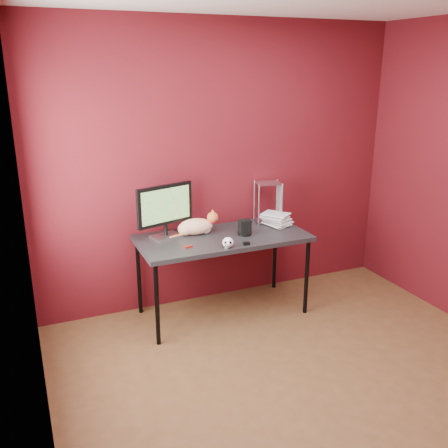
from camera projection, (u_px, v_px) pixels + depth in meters
name	position (u px, v px, depth m)	size (l,w,h in m)	color
room	(332.00, 193.00, 3.05)	(3.52, 3.52, 2.61)	#52351C
desk	(223.00, 241.00, 4.42)	(1.50, 0.70, 0.75)	black
monitor	(165.00, 209.00, 4.29)	(0.53, 0.24, 0.47)	#B4B3B8
cat	(196.00, 226.00, 4.43)	(0.46, 0.20, 0.21)	orange
skull_mug	(228.00, 242.00, 4.11)	(0.09, 0.10, 0.09)	white
speaker	(245.00, 228.00, 4.41)	(0.12, 0.12, 0.14)	black
book_stack	(272.00, 162.00, 4.47)	(0.29, 0.30, 1.22)	beige
wire_rack	(268.00, 202.00, 4.75)	(0.26, 0.23, 0.39)	#B4B3B8
pocket_knife	(189.00, 247.00, 4.12)	(0.07, 0.02, 0.01)	#9A0F0B
black_gadget	(246.00, 244.00, 4.18)	(0.05, 0.03, 0.03)	black
washer	(227.00, 248.00, 4.12)	(0.05, 0.05, 0.00)	#B4B3B8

